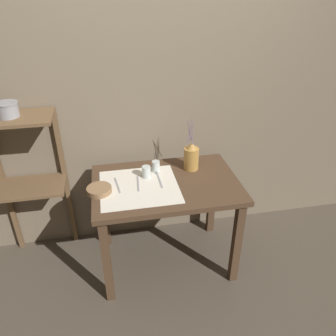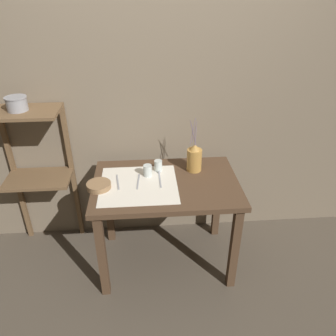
{
  "view_description": "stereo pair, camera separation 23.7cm",
  "coord_description": "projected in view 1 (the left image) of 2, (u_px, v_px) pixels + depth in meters",
  "views": [
    {
      "loc": [
        -0.38,
        -2.02,
        2.09
      ],
      "look_at": [
        0.02,
        0.0,
        0.9
      ],
      "focal_mm": 35.0,
      "sensor_mm": 36.0,
      "label": 1
    },
    {
      "loc": [
        -0.15,
        -2.05,
        2.09
      ],
      "look_at": [
        0.02,
        0.0,
        0.9
      ],
      "focal_mm": 35.0,
      "sensor_mm": 36.0,
      "label": 2
    }
  ],
  "objects": [
    {
      "name": "ground_plane",
      "position": [
        166.0,
        259.0,
        2.82
      ],
      "size": [
        12.0,
        12.0,
        0.0
      ],
      "primitive_type": "plane",
      "color": "brown"
    },
    {
      "name": "stone_wall_back",
      "position": [
        155.0,
        108.0,
        2.63
      ],
      "size": [
        7.0,
        0.06,
        2.4
      ],
      "color": "#7A6B56",
      "rests_on": "ground_plane"
    },
    {
      "name": "wooden_table",
      "position": [
        166.0,
        195.0,
        2.49
      ],
      "size": [
        1.09,
        0.73,
        0.78
      ],
      "color": "#4C3523",
      "rests_on": "ground_plane"
    },
    {
      "name": "wooden_shelf_unit",
      "position": [
        27.0,
        164.0,
        2.47
      ],
      "size": [
        0.51,
        0.33,
        1.28
      ],
      "color": "brown",
      "rests_on": "ground_plane"
    },
    {
      "name": "linen_cloth",
      "position": [
        139.0,
        186.0,
        2.38
      ],
      "size": [
        0.56,
        0.53,
        0.0
      ],
      "color": "silver",
      "rests_on": "wooden_table"
    },
    {
      "name": "pitcher_with_flowers",
      "position": [
        191.0,
        157.0,
        2.56
      ],
      "size": [
        0.12,
        0.12,
        0.43
      ],
      "color": "#B7843D",
      "rests_on": "wooden_table"
    },
    {
      "name": "wooden_bowl",
      "position": [
        99.0,
        190.0,
        2.3
      ],
      "size": [
        0.18,
        0.18,
        0.04
      ],
      "color": "#8E6B47",
      "rests_on": "wooden_table"
    },
    {
      "name": "glass_tumbler_near",
      "position": [
        146.0,
        172.0,
        2.47
      ],
      "size": [
        0.07,
        0.07,
        0.09
      ],
      "color": "silver",
      "rests_on": "wooden_table"
    },
    {
      "name": "glass_tumbler_far",
      "position": [
        156.0,
        166.0,
        2.55
      ],
      "size": [
        0.06,
        0.06,
        0.09
      ],
      "color": "silver",
      "rests_on": "wooden_table"
    },
    {
      "name": "knife_center",
      "position": [
        117.0,
        185.0,
        2.39
      ],
      "size": [
        0.04,
        0.21,
        0.0
      ],
      "color": "#939399",
      "rests_on": "wooden_table"
    },
    {
      "name": "fork_outer",
      "position": [
        138.0,
        183.0,
        2.41
      ],
      "size": [
        0.03,
        0.21,
        0.0
      ],
      "color": "#939399",
      "rests_on": "wooden_table"
    },
    {
      "name": "spoon_outer",
      "position": [
        158.0,
        176.0,
        2.5
      ],
      "size": [
        0.02,
        0.22,
        0.02
      ],
      "color": "#939399",
      "rests_on": "wooden_table"
    },
    {
      "name": "metal_pot_large",
      "position": [
        7.0,
        109.0,
        2.21
      ],
      "size": [
        0.15,
        0.15,
        0.1
      ],
      "color": "#939399",
      "rests_on": "wooden_shelf_unit"
    }
  ]
}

